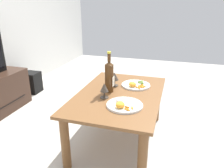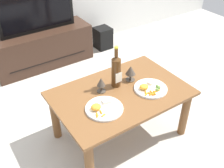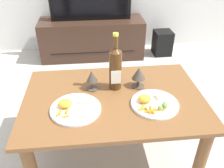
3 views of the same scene
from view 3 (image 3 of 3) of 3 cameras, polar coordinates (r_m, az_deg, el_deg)
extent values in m
plane|color=#B7B2A8|center=(1.77, 0.35, -15.78)|extent=(6.40, 6.40, 0.00)
cube|color=brown|center=(1.45, 0.41, -3.49)|extent=(1.09, 0.73, 0.03)
cylinder|color=brown|center=(1.53, 20.73, -16.19)|extent=(0.07, 0.07, 0.46)
cylinder|color=brown|center=(1.86, -15.60, -4.77)|extent=(0.07, 0.07, 0.46)
cylinder|color=brown|center=(1.92, 13.79, -3.01)|extent=(0.07, 0.07, 0.46)
cube|color=#382319|center=(2.92, -4.78, 10.87)|extent=(1.21, 0.40, 0.46)
cube|color=black|center=(2.78, -4.56, 7.54)|extent=(0.97, 0.01, 0.01)
cube|color=black|center=(3.06, 12.03, 9.69)|extent=(0.22, 0.22, 0.30)
cylinder|color=#4C2D14|center=(1.46, 0.82, 3.28)|extent=(0.08, 0.08, 0.25)
cone|color=#4C2D14|center=(1.39, 0.87, 8.24)|extent=(0.08, 0.08, 0.03)
cylinder|color=#4C2D14|center=(1.37, 0.89, 10.12)|extent=(0.03, 0.03, 0.07)
cylinder|color=yellow|center=(1.36, 0.90, 11.84)|extent=(0.03, 0.03, 0.02)
cube|color=silver|center=(1.44, 1.00, 1.62)|extent=(0.06, 0.00, 0.09)
cylinder|color=#473D33|center=(1.51, -4.75, -1.10)|extent=(0.07, 0.07, 0.01)
cylinder|color=#473D33|center=(1.50, -4.80, -0.17)|extent=(0.02, 0.02, 0.05)
cone|color=#473D33|center=(1.46, -4.92, 1.90)|extent=(0.07, 0.07, 0.07)
cylinder|color=#473D33|center=(1.54, 6.25, -0.47)|extent=(0.08, 0.08, 0.01)
cylinder|color=#473D33|center=(1.52, 6.32, 0.48)|extent=(0.02, 0.02, 0.05)
cone|color=#473D33|center=(1.49, 6.47, 2.63)|extent=(0.09, 0.09, 0.08)
cylinder|color=white|center=(1.35, -8.75, -6.01)|extent=(0.29, 0.29, 0.01)
torus|color=white|center=(1.35, -8.78, -5.75)|extent=(0.28, 0.28, 0.01)
ellipsoid|color=orange|center=(1.36, -11.25, -4.64)|extent=(0.08, 0.07, 0.04)
cube|color=beige|center=(1.38, -6.67, -4.07)|extent=(0.07, 0.06, 0.02)
cylinder|color=orange|center=(1.33, -10.86, -6.52)|extent=(0.02, 0.04, 0.01)
cylinder|color=orange|center=(1.33, -12.43, -6.77)|extent=(0.02, 0.04, 0.01)
cylinder|color=orange|center=(1.32, -12.82, -7.03)|extent=(0.03, 0.04, 0.01)
cylinder|color=orange|center=(1.30, -11.11, -7.65)|extent=(0.04, 0.02, 0.01)
cylinder|color=white|center=(1.39, 10.21, -4.78)|extent=(0.28, 0.28, 0.01)
torus|color=white|center=(1.39, 10.24, -4.52)|extent=(0.27, 0.27, 0.01)
ellipsoid|color=orange|center=(1.38, 7.88, -3.54)|extent=(0.08, 0.07, 0.04)
cube|color=beige|center=(1.44, 11.66, -2.95)|extent=(0.07, 0.06, 0.02)
cylinder|color=orange|center=(1.34, 7.28, -5.55)|extent=(0.04, 0.05, 0.01)
cylinder|color=orange|center=(1.33, 7.30, -5.96)|extent=(0.05, 0.03, 0.01)
cylinder|color=orange|center=(1.34, 9.31, -5.97)|extent=(0.02, 0.05, 0.01)
cylinder|color=orange|center=(1.32, 8.92, -6.55)|extent=(0.05, 0.02, 0.01)
cylinder|color=orange|center=(1.32, 8.67, -6.35)|extent=(0.03, 0.05, 0.01)
cylinder|color=orange|center=(1.33, 10.08, -6.39)|extent=(0.03, 0.05, 0.01)
cylinder|color=orange|center=(1.34, 11.43, -6.07)|extent=(0.05, 0.01, 0.01)
sphere|color=olive|center=(1.34, 11.53, -5.67)|extent=(0.03, 0.03, 0.03)
sphere|color=olive|center=(1.38, 12.62, -4.55)|extent=(0.02, 0.02, 0.02)
sphere|color=olive|center=(1.36, 12.60, -5.14)|extent=(0.03, 0.03, 0.03)
camera|label=1|loc=(1.73, -73.00, 7.14)|focal=34.73mm
camera|label=2|loc=(1.03, -121.57, 11.47)|focal=42.79mm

